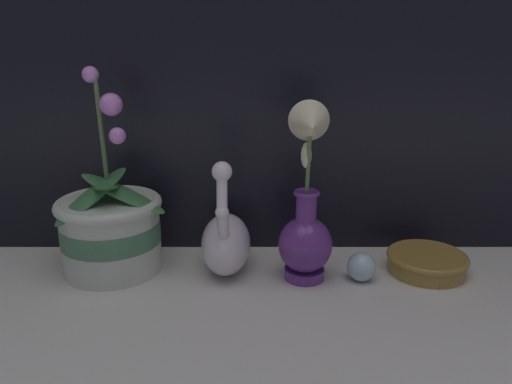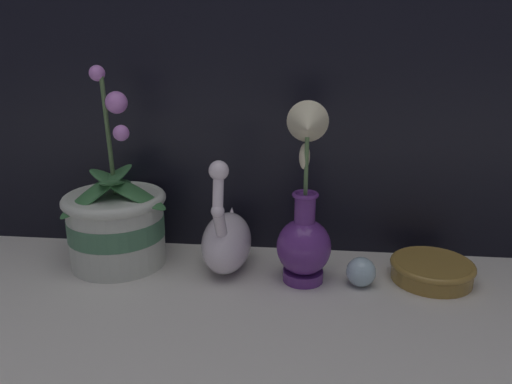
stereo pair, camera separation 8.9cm
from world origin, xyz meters
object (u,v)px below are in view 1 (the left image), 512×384
glass_sphere (362,267)px  amber_dish (428,261)px  blue_vase (307,220)px  swan_figurine (226,240)px  orchid_potted_plant (111,227)px

glass_sphere → amber_dish: glass_sphere is taller
blue_vase → glass_sphere: (0.10, -0.00, -0.09)m
swan_figurine → amber_dish: 0.38m
swan_figurine → amber_dish: (0.37, -0.01, -0.04)m
swan_figurine → blue_vase: blue_vase is taller
swan_figurine → glass_sphere: 0.25m
swan_figurine → glass_sphere: (0.24, -0.04, -0.03)m
orchid_potted_plant → swan_figurine: size_ratio=1.65×
orchid_potted_plant → glass_sphere: (0.46, -0.05, -0.06)m
orchid_potted_plant → blue_vase: orchid_potted_plant is taller
glass_sphere → swan_figurine: bearing=170.2°
orchid_potted_plant → amber_dish: orchid_potted_plant is taller
swan_figurine → amber_dish: swan_figurine is taller
blue_vase → amber_dish: 0.25m
swan_figurine → blue_vase: (0.14, -0.04, 0.05)m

